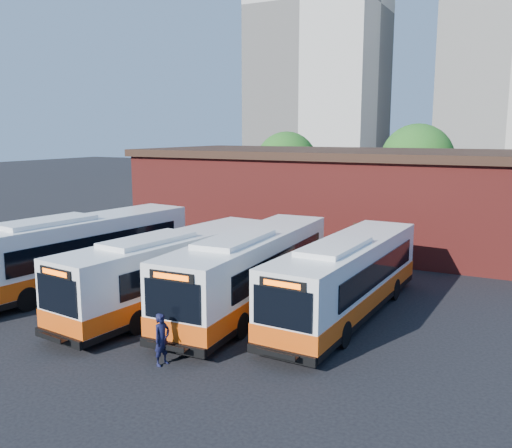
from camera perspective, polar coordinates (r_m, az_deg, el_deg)
The scene contains 10 objects.
ground at distance 21.34m, azimuth -7.91°, elevation -11.34°, with size 220.00×220.00×0.00m, color black.
bus_west at distance 28.13m, azimuth -18.34°, elevation -3.08°, with size 4.41×13.50×3.63m.
bus_midwest at distance 24.09m, azimuth -8.74°, elevation -5.11°, with size 3.92×12.44×3.34m.
bus_mideast at distance 23.60m, azimuth -0.53°, elevation -5.19°, with size 3.10×12.75×3.45m.
bus_east at distance 22.97m, azimuth 9.52°, elevation -5.88°, with size 3.08×12.35×3.34m.
transit_worker at distance 18.48m, azimuth -9.87°, elevation -11.88°, with size 0.64×0.42×1.76m, color black.
depot_building at distance 38.26m, azimuth 9.52°, elevation 3.01°, with size 28.60×12.60×6.40m.
tree_west at distance 52.90m, azimuth 3.23°, elevation 6.45°, with size 6.00×6.00×7.65m.
tree_mid at distance 51.16m, azimuth 16.61°, elevation 6.44°, with size 6.56×6.56×8.36m.
tower_left at distance 96.52m, azimuth 6.86°, elevation 21.73°, with size 20.00×18.00×56.20m.
Camera 1 is at (11.63, -16.19, 7.63)m, focal length 38.00 mm.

